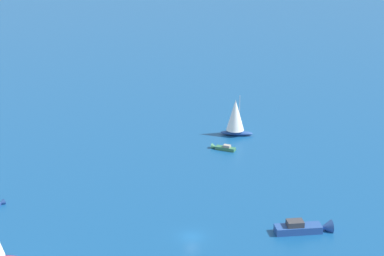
% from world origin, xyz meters
% --- Properties ---
extents(ground_plane, '(2000.00, 2000.00, 0.00)m').
position_xyz_m(ground_plane, '(0.00, 0.00, 0.00)').
color(ground_plane, navy).
extents(sailboat_near_centre, '(7.29, 7.01, 10.20)m').
position_xyz_m(sailboat_near_centre, '(-39.17, -35.47, 4.66)').
color(sailboat_near_centre, '#23478C').
rests_on(sailboat_near_centre, ground_plane).
extents(motorboat_inshore, '(4.15, 5.76, 1.68)m').
position_xyz_m(motorboat_inshore, '(-30.52, -29.71, 0.45)').
color(motorboat_inshore, '#33704C').
rests_on(motorboat_inshore, ground_plane).
extents(motorboat_outer_ring_b, '(10.32, 7.32, 3.00)m').
position_xyz_m(motorboat_outer_ring_b, '(-17.42, 10.55, 0.81)').
color(motorboat_outer_ring_b, '#23478C').
rests_on(motorboat_outer_ring_b, ground_plane).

